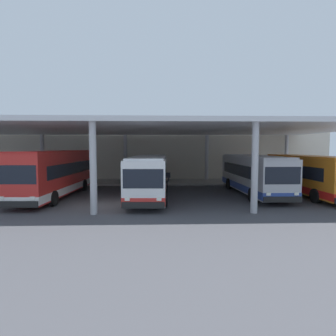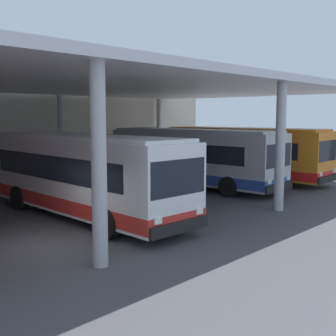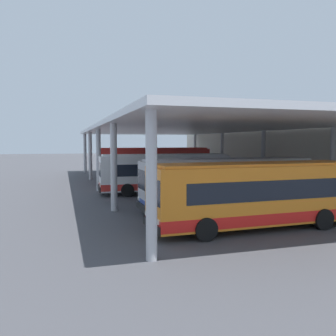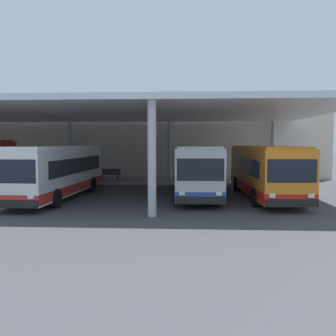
{
  "view_description": "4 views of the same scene",
  "coord_description": "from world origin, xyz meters",
  "px_view_note": "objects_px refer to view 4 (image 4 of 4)",
  "views": [
    {
      "loc": [
        3.65,
        -18.51,
        3.8
      ],
      "look_at": [
        4.5,
        4.82,
        2.11
      ],
      "focal_mm": 30.12,
      "sensor_mm": 36.0,
      "label": 1
    },
    {
      "loc": [
        -6.74,
        -11.25,
        3.89
      ],
      "look_at": [
        8.28,
        2.88,
        1.4
      ],
      "focal_mm": 46.35,
      "sensor_mm": 36.0,
      "label": 2
    },
    {
      "loc": [
        30.18,
        -5.43,
        4.15
      ],
      "look_at": [
        2.76,
        2.86,
        2.02
      ],
      "focal_mm": 37.35,
      "sensor_mm": 36.0,
      "label": 3
    },
    {
      "loc": [
        10.85,
        -18.25,
        3.35
      ],
      "look_at": [
        9.63,
        3.77,
        1.77
      ],
      "focal_mm": 37.49,
      "sensor_mm": 36.0,
      "label": 4
    }
  ],
  "objects_px": {
    "bus_second_bay": "(58,171)",
    "bench_waiting": "(110,174)",
    "bus_far_bay": "(264,171)",
    "bus_middle_bay": "(196,170)"
  },
  "relations": [
    {
      "from": "bus_middle_bay",
      "to": "bench_waiting",
      "type": "bearing_deg",
      "value": 132.94
    },
    {
      "from": "bus_far_bay",
      "to": "bench_waiting",
      "type": "xyz_separation_m",
      "value": [
        -11.46,
        8.37,
        -0.99
      ]
    },
    {
      "from": "bus_middle_bay",
      "to": "bench_waiting",
      "type": "distance_m",
      "value": 10.76
    },
    {
      "from": "bench_waiting",
      "to": "bus_second_bay",
      "type": "bearing_deg",
      "value": -96.73
    },
    {
      "from": "bus_second_bay",
      "to": "bus_far_bay",
      "type": "bearing_deg",
      "value": 4.32
    },
    {
      "from": "bench_waiting",
      "to": "bus_far_bay",
      "type": "bearing_deg",
      "value": -36.15
    },
    {
      "from": "bench_waiting",
      "to": "bus_middle_bay",
      "type": "bearing_deg",
      "value": -47.06
    },
    {
      "from": "bus_far_bay",
      "to": "bench_waiting",
      "type": "bearing_deg",
      "value": 143.85
    },
    {
      "from": "bus_second_bay",
      "to": "bench_waiting",
      "type": "relative_size",
      "value": 5.9
    },
    {
      "from": "bus_second_bay",
      "to": "bus_middle_bay",
      "type": "height_order",
      "value": "same"
    }
  ]
}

